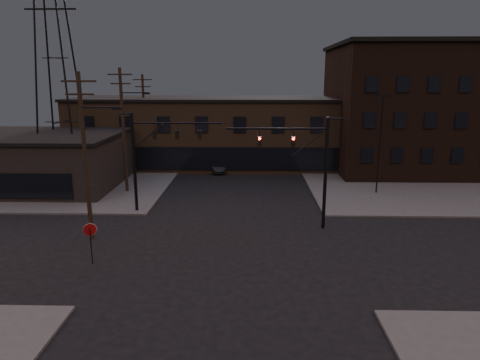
% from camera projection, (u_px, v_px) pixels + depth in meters
% --- Properties ---
extents(ground, '(140.00, 140.00, 0.00)m').
position_uv_depth(ground, '(231.00, 252.00, 26.78)').
color(ground, black).
rests_on(ground, ground).
extents(sidewalk_ne, '(30.00, 30.00, 0.15)m').
position_uv_depth(sidewalk_ne, '(437.00, 175.00, 47.59)').
color(sidewalk_ne, '#474744').
rests_on(sidewalk_ne, ground).
extents(sidewalk_nw, '(30.00, 30.00, 0.15)m').
position_uv_depth(sidewalk_nw, '(47.00, 173.00, 48.70)').
color(sidewalk_nw, '#474744').
rests_on(sidewalk_nw, ground).
extents(building_row, '(40.00, 12.00, 8.00)m').
position_uv_depth(building_row, '(241.00, 132.00, 53.07)').
color(building_row, '#4B3A27').
rests_on(building_row, ground).
extents(building_right, '(22.00, 16.00, 14.00)m').
position_uv_depth(building_right, '(429.00, 110.00, 49.87)').
color(building_right, black).
rests_on(building_right, ground).
extents(building_left, '(16.00, 12.00, 5.00)m').
position_uv_depth(building_left, '(36.00, 162.00, 42.25)').
color(building_left, black).
rests_on(building_left, ground).
extents(traffic_signal_near, '(7.12, 0.24, 8.00)m').
position_uv_depth(traffic_signal_near, '(310.00, 161.00, 29.87)').
color(traffic_signal_near, black).
rests_on(traffic_signal_near, ground).
extents(traffic_signal_far, '(7.12, 0.24, 8.00)m').
position_uv_depth(traffic_signal_far, '(150.00, 151.00, 33.56)').
color(traffic_signal_far, black).
rests_on(traffic_signal_far, ground).
extents(stop_sign, '(0.72, 0.33, 2.48)m').
position_uv_depth(stop_sign, '(90.00, 234.00, 24.62)').
color(stop_sign, black).
rests_on(stop_sign, ground).
extents(utility_pole_near, '(3.70, 0.28, 11.00)m').
position_uv_depth(utility_pole_near, '(86.00, 153.00, 27.59)').
color(utility_pole_near, black).
rests_on(utility_pole_near, ground).
extents(utility_pole_mid, '(3.70, 0.28, 11.50)m').
position_uv_depth(utility_pole_mid, '(124.00, 128.00, 39.22)').
color(utility_pole_mid, black).
rests_on(utility_pole_mid, ground).
extents(utility_pole_far, '(2.20, 0.28, 11.00)m').
position_uv_depth(utility_pole_far, '(144.00, 119.00, 51.00)').
color(utility_pole_far, black).
rests_on(utility_pole_far, ground).
extents(transmission_tower, '(7.00, 7.00, 25.00)m').
position_uv_depth(transmission_tower, '(55.00, 58.00, 41.82)').
color(transmission_tower, black).
rests_on(transmission_tower, ground).
extents(lot_light_a, '(1.50, 0.28, 9.14)m').
position_uv_depth(lot_light_a, '(380.00, 135.00, 38.77)').
color(lot_light_a, black).
rests_on(lot_light_a, ground).
extents(lot_light_b, '(1.50, 0.28, 9.14)m').
position_uv_depth(lot_light_b, '(425.00, 129.00, 43.48)').
color(lot_light_b, black).
rests_on(lot_light_b, ground).
extents(parked_car_lot_a, '(4.88, 2.03, 1.65)m').
position_uv_depth(parked_car_lot_a, '(381.00, 167.00, 47.38)').
color(parked_car_lot_a, black).
rests_on(parked_car_lot_a, sidewalk_ne).
extents(parked_car_lot_b, '(4.89, 2.87, 1.33)m').
position_uv_depth(parked_car_lot_b, '(375.00, 164.00, 49.73)').
color(parked_car_lot_b, '#B6B5B7').
rests_on(parked_car_lot_b, sidewalk_ne).
extents(car_crossing, '(2.49, 4.27, 1.33)m').
position_uv_depth(car_crossing, '(216.00, 166.00, 49.23)').
color(car_crossing, black).
rests_on(car_crossing, ground).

